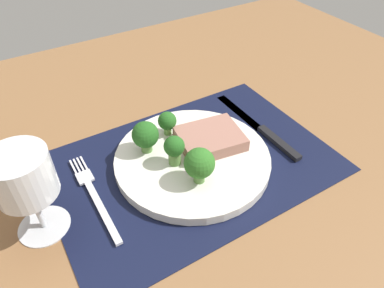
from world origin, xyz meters
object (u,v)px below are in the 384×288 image
at_px(plate, 192,159).
at_px(fork, 94,195).
at_px(knife, 262,129).
at_px(steak, 210,138).
at_px(wine_glass, 24,179).

relative_size(plate, fork, 1.33).
bearing_deg(plate, knife, 1.97).
bearing_deg(steak, wine_glass, -178.04).
bearing_deg(plate, steak, 14.49).
relative_size(fork, wine_glass, 1.42).
height_order(knife, wine_glass, wine_glass).
height_order(steak, knife, steak).
relative_size(steak, fork, 0.54).
bearing_deg(wine_glass, knife, 0.63).
bearing_deg(fork, knife, 0.42).
xyz_separation_m(plate, knife, (0.15, 0.01, -0.00)).
height_order(plate, knife, plate).
bearing_deg(knife, plate, -178.09).
bearing_deg(steak, plate, -165.51).
distance_m(fork, knife, 0.32).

